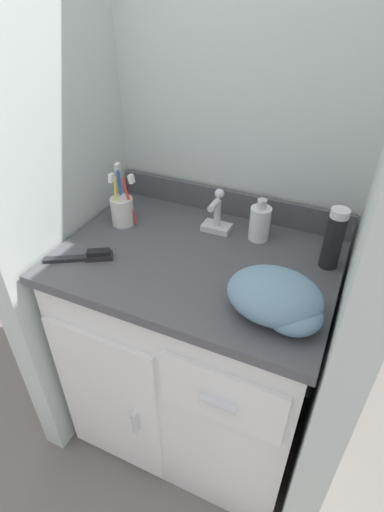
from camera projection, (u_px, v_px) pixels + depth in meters
name	position (u px, v px, depth m)	size (l,w,h in m)	color
ground_plane	(195.00, 419.00, 1.64)	(6.00, 6.00, 0.00)	slate
wall_back	(241.00, 128.00, 1.24)	(0.98, 0.08, 2.20)	silver
wall_left	(55.00, 141.00, 1.15)	(0.08, 0.65, 2.20)	silver
vanity	(195.00, 349.00, 1.38)	(0.80, 0.59, 0.82)	white
backsplash	(230.00, 202.00, 1.33)	(0.80, 0.02, 0.08)	#4C4C51
sink_faucet	(217.00, 217.00, 1.24)	(0.09, 0.09, 0.14)	silver
toothbrush_cup	(122.00, 209.00, 1.28)	(0.08, 0.08, 0.19)	silver
soap_dispenser	(260.00, 222.00, 1.20)	(0.06, 0.07, 0.14)	white
shaving_cream_can	(334.00, 239.00, 1.07)	(0.05, 0.05, 0.18)	black
hairbrush	(88.00, 256.00, 1.14)	(0.18, 0.12, 0.03)	#232328
hand_towel	(278.00, 300.00, 0.92)	(0.23, 0.18, 0.12)	#6B8EA8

